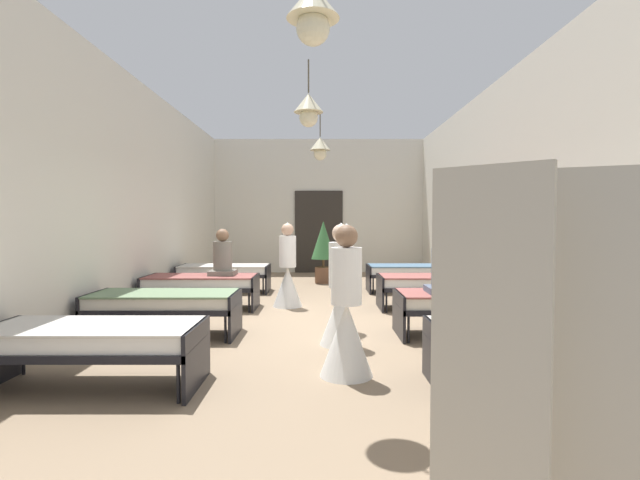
# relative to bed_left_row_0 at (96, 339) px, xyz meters

# --- Properties ---
(ground_plane) EXTENTS (6.70, 13.88, 0.10)m
(ground_plane) POSITION_rel_bed_left_row_0_xyz_m (2.00, 2.85, -0.49)
(ground_plane) COLOR #8C755B
(room_shell) EXTENTS (6.50, 13.48, 3.91)m
(room_shell) POSITION_rel_bed_left_row_0_xyz_m (2.00, 4.20, 1.52)
(room_shell) COLOR silver
(room_shell) RESTS_ON ground
(bed_left_row_0) EXTENTS (1.90, 0.84, 0.57)m
(bed_left_row_0) POSITION_rel_bed_left_row_0_xyz_m (0.00, 0.00, 0.00)
(bed_left_row_0) COLOR black
(bed_left_row_0) RESTS_ON ground
(bed_right_row_0) EXTENTS (1.90, 0.84, 0.57)m
(bed_right_row_0) POSITION_rel_bed_left_row_0_xyz_m (4.00, 0.00, 0.00)
(bed_right_row_0) COLOR black
(bed_right_row_0) RESTS_ON ground
(bed_left_row_1) EXTENTS (1.90, 0.84, 0.57)m
(bed_left_row_1) POSITION_rel_bed_left_row_0_xyz_m (0.00, 1.90, 0.00)
(bed_left_row_1) COLOR black
(bed_left_row_1) RESTS_ON ground
(bed_right_row_1) EXTENTS (1.90, 0.84, 0.57)m
(bed_right_row_1) POSITION_rel_bed_left_row_0_xyz_m (4.00, 1.90, 0.00)
(bed_right_row_1) COLOR black
(bed_right_row_1) RESTS_ON ground
(bed_left_row_2) EXTENTS (1.90, 0.84, 0.57)m
(bed_left_row_2) POSITION_rel_bed_left_row_0_xyz_m (0.00, 3.80, 0.00)
(bed_left_row_2) COLOR black
(bed_left_row_2) RESTS_ON ground
(bed_right_row_2) EXTENTS (1.90, 0.84, 0.57)m
(bed_right_row_2) POSITION_rel_bed_left_row_0_xyz_m (4.00, 3.80, 0.00)
(bed_right_row_2) COLOR black
(bed_right_row_2) RESTS_ON ground
(bed_left_row_3) EXTENTS (1.90, 0.84, 0.57)m
(bed_left_row_3) POSITION_rel_bed_left_row_0_xyz_m (0.00, 5.70, 0.00)
(bed_left_row_3) COLOR black
(bed_left_row_3) RESTS_ON ground
(bed_right_row_3) EXTENTS (1.90, 0.84, 0.57)m
(bed_right_row_3) POSITION_rel_bed_left_row_0_xyz_m (4.00, 5.70, 0.00)
(bed_right_row_3) COLOR black
(bed_right_row_3) RESTS_ON ground
(nurse_near_aisle) EXTENTS (0.52, 0.52, 1.49)m
(nurse_near_aisle) POSITION_rel_bed_left_row_0_xyz_m (2.29, 1.48, 0.09)
(nurse_near_aisle) COLOR white
(nurse_near_aisle) RESTS_ON ground
(nurse_mid_aisle) EXTENTS (0.52, 0.52, 1.49)m
(nurse_mid_aisle) POSITION_rel_bed_left_row_0_xyz_m (1.47, 4.01, 0.09)
(nurse_mid_aisle) COLOR white
(nurse_mid_aisle) RESTS_ON ground
(nurse_far_aisle) EXTENTS (0.52, 0.52, 1.49)m
(nurse_far_aisle) POSITION_rel_bed_left_row_0_xyz_m (2.29, 0.33, 0.09)
(nurse_far_aisle) COLOR white
(nurse_far_aisle) RESTS_ON ground
(patient_seated_primary) EXTENTS (0.44, 0.44, 0.80)m
(patient_seated_primary) POSITION_rel_bed_left_row_0_xyz_m (0.35, 3.88, 0.43)
(patient_seated_primary) COLOR slate
(patient_seated_primary) RESTS_ON bed_left_row_2
(patient_seated_secondary) EXTENTS (0.44, 0.44, 0.80)m
(patient_seated_secondary) POSITION_rel_bed_left_row_0_xyz_m (3.65, 1.88, 0.43)
(patient_seated_secondary) COLOR #515B70
(patient_seated_secondary) RESTS_ON bed_right_row_1
(potted_plant) EXTENTS (0.58, 0.58, 1.51)m
(potted_plant) POSITION_rel_bed_left_row_0_xyz_m (2.12, 7.13, 0.46)
(potted_plant) COLOR brown
(potted_plant) RESTS_ON ground
(privacy_screen) EXTENTS (1.22, 0.30, 1.70)m
(privacy_screen) POSITION_rel_bed_left_row_0_xyz_m (3.05, -2.48, 0.41)
(privacy_screen) COLOR #BCB29E
(privacy_screen) RESTS_ON ground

